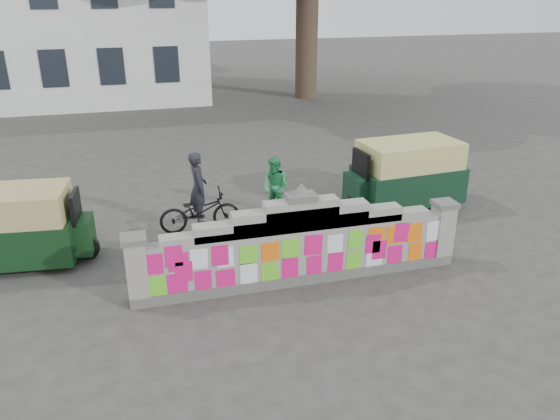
# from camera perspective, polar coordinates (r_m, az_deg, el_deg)

# --- Properties ---
(ground) EXTENTS (100.00, 100.00, 0.00)m
(ground) POSITION_cam_1_polar(r_m,az_deg,el_deg) (10.69, 2.09, -7.37)
(ground) COLOR #383533
(ground) RESTS_ON ground
(parapet_wall) EXTENTS (6.48, 0.44, 2.01)m
(parapet_wall) POSITION_cam_1_polar(r_m,az_deg,el_deg) (10.34, 2.15, -3.77)
(parapet_wall) COLOR #4C4C49
(parapet_wall) RESTS_ON ground
(building) EXTENTS (16.00, 10.00, 8.90)m
(building) POSITION_cam_1_polar(r_m,az_deg,el_deg) (31.12, -24.52, 18.14)
(building) COLOR silver
(building) RESTS_ON ground
(cyclist_bike) EXTENTS (1.86, 0.66, 0.97)m
(cyclist_bike) POSITION_cam_1_polar(r_m,az_deg,el_deg) (12.72, -8.39, -0.13)
(cyclist_bike) COLOR black
(cyclist_bike) RESTS_ON ground
(cyclist_rider) EXTENTS (0.40, 0.61, 1.65)m
(cyclist_rider) POSITION_cam_1_polar(r_m,az_deg,el_deg) (12.59, -8.47, 1.29)
(cyclist_rider) COLOR black
(cyclist_rider) RESTS_ON ground
(pedestrian) EXTENTS (0.89, 0.90, 1.47)m
(pedestrian) POSITION_cam_1_polar(r_m,az_deg,el_deg) (13.40, -0.48, 2.44)
(pedestrian) COLOR #289552
(pedestrian) RESTS_ON ground
(rickshaw_left) EXTENTS (2.96, 1.60, 1.60)m
(rickshaw_left) POSITION_cam_1_polar(r_m,az_deg,el_deg) (12.16, -25.96, -1.58)
(rickshaw_left) COLOR black
(rickshaw_left) RESTS_ON ground
(rickshaw_right) EXTENTS (3.14, 1.63, 1.71)m
(rickshaw_right) POSITION_cam_1_polar(r_m,az_deg,el_deg) (14.26, 12.97, 3.76)
(rickshaw_right) COLOR black
(rickshaw_right) RESTS_ON ground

